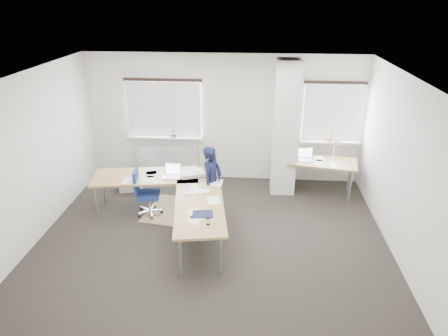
# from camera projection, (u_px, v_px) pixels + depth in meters

# --- Properties ---
(ground) EXTENTS (6.00, 6.00, 0.00)m
(ground) POSITION_uv_depth(u_px,v_px,m) (213.00, 237.00, 6.99)
(ground) COLOR black
(ground) RESTS_ON ground
(room_shell) EXTENTS (6.04, 5.04, 2.82)m
(room_shell) POSITION_uv_depth(u_px,v_px,m) (225.00, 135.00, 6.68)
(room_shell) COLOR silver
(room_shell) RESTS_ON ground
(floor_mat) EXTENTS (1.52, 1.34, 0.01)m
(floor_mat) POSITION_uv_depth(u_px,v_px,m) (182.00, 211.00, 7.82)
(floor_mat) COLOR #958051
(floor_mat) RESTS_ON ground
(white_crate) EXTENTS (0.54, 0.44, 0.29)m
(white_crate) POSITION_uv_depth(u_px,v_px,m) (131.00, 183.00, 8.63)
(white_crate) COLOR white
(white_crate) RESTS_ON ground
(desk_main) EXTENTS (2.77, 2.63, 0.96)m
(desk_main) POSITION_uv_depth(u_px,v_px,m) (173.00, 191.00, 7.12)
(desk_main) COLOR #A27645
(desk_main) RESTS_ON ground
(desk_side) EXTENTS (1.50, 0.93, 1.22)m
(desk_side) POSITION_uv_depth(u_px,v_px,m) (322.00, 163.00, 8.29)
(desk_side) COLOR #A27645
(desk_side) RESTS_ON ground
(task_chair) EXTENTS (0.51, 0.50, 0.93)m
(task_chair) POSITION_uv_depth(u_px,v_px,m) (147.00, 202.00, 7.64)
(task_chair) COLOR navy
(task_chair) RESTS_ON ground
(person) EXTENTS (0.51, 0.60, 1.39)m
(person) POSITION_uv_depth(u_px,v_px,m) (212.00, 182.00, 7.44)
(person) COLOR black
(person) RESTS_ON ground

